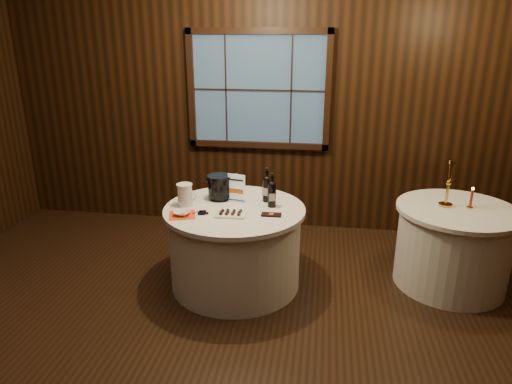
% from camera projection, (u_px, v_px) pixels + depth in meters
% --- Properties ---
extents(ground, '(6.00, 6.00, 0.00)m').
position_uv_depth(ground, '(210.00, 350.00, 3.43)').
color(ground, black).
rests_on(ground, ground).
extents(back_wall, '(6.00, 0.10, 3.00)m').
position_uv_depth(back_wall, '(259.00, 99.00, 5.24)').
color(back_wall, black).
rests_on(back_wall, ground).
extents(main_table, '(1.28, 1.28, 0.77)m').
position_uv_depth(main_table, '(235.00, 246.00, 4.24)').
color(main_table, silver).
rests_on(main_table, ground).
extents(side_table, '(1.08, 1.08, 0.77)m').
position_uv_depth(side_table, '(453.00, 246.00, 4.23)').
color(side_table, silver).
rests_on(side_table, ground).
extents(sign_stand, '(0.17, 0.11, 0.28)m').
position_uv_depth(sign_stand, '(237.00, 192.00, 4.24)').
color(sign_stand, silver).
rests_on(sign_stand, main_table).
extents(port_bottle_left, '(0.08, 0.09, 0.33)m').
position_uv_depth(port_bottle_left, '(267.00, 187.00, 4.23)').
color(port_bottle_left, black).
rests_on(port_bottle_left, main_table).
extents(port_bottle_right, '(0.08, 0.08, 0.32)m').
position_uv_depth(port_bottle_right, '(272.00, 192.00, 4.10)').
color(port_bottle_right, black).
rests_on(port_bottle_right, main_table).
extents(ice_bucket, '(0.23, 0.23, 0.23)m').
position_uv_depth(ice_bucket, '(219.00, 187.00, 4.29)').
color(ice_bucket, black).
rests_on(ice_bucket, main_table).
extents(chocolate_plate, '(0.27, 0.19, 0.04)m').
position_uv_depth(chocolate_plate, '(231.00, 213.00, 3.94)').
color(chocolate_plate, white).
rests_on(chocolate_plate, main_table).
extents(chocolate_box, '(0.17, 0.09, 0.01)m').
position_uv_depth(chocolate_box, '(271.00, 215.00, 3.94)').
color(chocolate_box, black).
rests_on(chocolate_box, main_table).
extents(grape_bunch, '(0.15, 0.07, 0.04)m').
position_uv_depth(grape_bunch, '(203.00, 213.00, 3.95)').
color(grape_bunch, black).
rests_on(grape_bunch, main_table).
extents(glass_pitcher, '(0.19, 0.14, 0.21)m').
position_uv_depth(glass_pitcher, '(185.00, 195.00, 4.14)').
color(glass_pitcher, white).
rests_on(glass_pitcher, main_table).
extents(orange_napkin, '(0.28, 0.28, 0.00)m').
position_uv_depth(orange_napkin, '(182.00, 215.00, 3.94)').
color(orange_napkin, red).
rests_on(orange_napkin, main_table).
extents(cracker_bowl, '(0.15, 0.15, 0.03)m').
position_uv_depth(cracker_bowl, '(182.00, 213.00, 3.94)').
color(cracker_bowl, white).
rests_on(cracker_bowl, orange_napkin).
extents(brass_candlestick, '(0.12, 0.12, 0.43)m').
position_uv_depth(brass_candlestick, '(448.00, 190.00, 4.11)').
color(brass_candlestick, '#C38B3D').
rests_on(brass_candlestick, side_table).
extents(red_candle, '(0.05, 0.05, 0.20)m').
position_uv_depth(red_candle, '(471.00, 200.00, 4.08)').
color(red_candle, '#C38B3D').
rests_on(red_candle, side_table).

